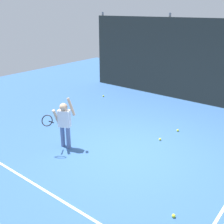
{
  "coord_description": "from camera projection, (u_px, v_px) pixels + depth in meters",
  "views": [
    {
      "loc": [
        3.44,
        -5.05,
        3.41
      ],
      "look_at": [
        -0.74,
        0.19,
        0.85
      ],
      "focal_mm": 43.98,
      "sensor_mm": 36.0,
      "label": 1
    }
  ],
  "objects": [
    {
      "name": "court_line_baseline",
      "position": [
        59.0,
        199.0,
        5.2
      ],
      "size": [
        9.0,
        0.05,
        0.0
      ],
      "primitive_type": "cube",
      "color": "white",
      "rests_on": "ground"
    },
    {
      "name": "tennis_ball_5",
      "position": [
        178.0,
        130.0,
        8.05
      ],
      "size": [
        0.07,
        0.07,
        0.07
      ],
      "primitive_type": "sphere",
      "color": "#CCE033",
      "rests_on": "ground"
    },
    {
      "name": "fence_post_1",
      "position": [
        167.0,
        56.0,
        10.85
      ],
      "size": [
        0.09,
        0.09,
        3.23
      ],
      "primitive_type": "cylinder",
      "color": "slate",
      "rests_on": "ground"
    },
    {
      "name": "ground_plane",
      "position": [
        130.0,
        152.0,
        6.91
      ],
      "size": [
        20.0,
        20.0,
        0.0
      ],
      "primitive_type": "plane",
      "color": "#335B93"
    },
    {
      "name": "back_fence_windscreen",
      "position": [
        208.0,
        63.0,
        9.86
      ],
      "size": [
        10.27,
        0.08,
        3.08
      ],
      "primitive_type": "cube",
      "color": "#282D2B",
      "rests_on": "ground"
    },
    {
      "name": "fence_post_0",
      "position": [
        103.0,
        49.0,
        12.79
      ],
      "size": [
        0.09,
        0.09,
        3.23
      ],
      "primitive_type": "cylinder",
      "color": "slate",
      "rests_on": "ground"
    },
    {
      "name": "tennis_player",
      "position": [
        64.0,
        121.0,
        6.9
      ],
      "size": [
        0.52,
        0.79,
        1.35
      ],
      "rotation": [
        0.0,
        0.0,
        0.45
      ],
      "color": "slate",
      "rests_on": "ground"
    },
    {
      "name": "tennis_ball_1",
      "position": [
        174.0,
        216.0,
        4.75
      ],
      "size": [
        0.07,
        0.07,
        0.07
      ],
      "primitive_type": "sphere",
      "color": "#CCE033",
      "rests_on": "ground"
    },
    {
      "name": "tennis_ball_4",
      "position": [
        160.0,
        139.0,
        7.5
      ],
      "size": [
        0.07,
        0.07,
        0.07
      ],
      "primitive_type": "sphere",
      "color": "#CCE033",
      "rests_on": "ground"
    },
    {
      "name": "tennis_ball_3",
      "position": [
        103.0,
        96.0,
        11.18
      ],
      "size": [
        0.07,
        0.07,
        0.07
      ],
      "primitive_type": "sphere",
      "color": "#CCE033",
      "rests_on": "ground"
    }
  ]
}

